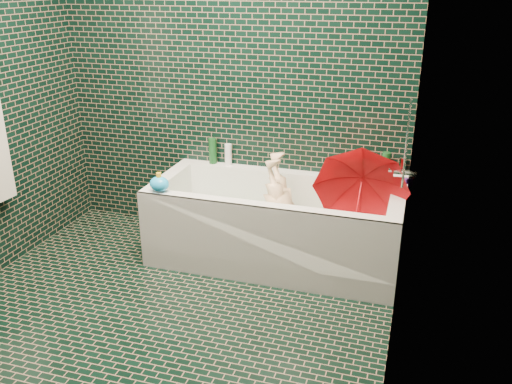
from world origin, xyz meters
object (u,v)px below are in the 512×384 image
(child, at_px, (285,220))
(bath_toy, at_px, (159,184))
(rubber_duck, at_px, (375,176))
(bathtub, at_px, (275,233))
(umbrella, at_px, (359,198))

(child, relative_size, bath_toy, 5.76)
(rubber_duck, relative_size, bath_toy, 0.70)
(bathtub, bearing_deg, rubber_duck, 27.45)
(bathtub, height_order, bath_toy, bath_toy)
(bathtub, height_order, rubber_duck, rubber_duck)
(rubber_duck, bearing_deg, bathtub, -162.80)
(umbrella, relative_size, bath_toy, 3.70)
(child, bearing_deg, bathtub, -73.63)
(rubber_duck, distance_m, bath_toy, 1.48)
(bathtub, bearing_deg, umbrella, -8.07)
(umbrella, distance_m, bath_toy, 1.30)
(rubber_duck, bearing_deg, child, -161.69)
(umbrella, height_order, bath_toy, umbrella)
(bath_toy, bearing_deg, rubber_duck, 6.84)
(umbrella, height_order, rubber_duck, umbrella)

